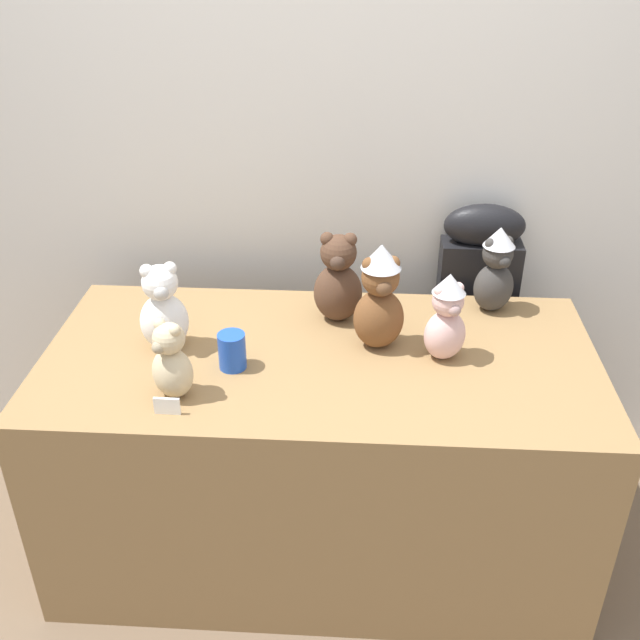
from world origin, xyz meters
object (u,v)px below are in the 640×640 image
Objects in this scene: teddy_bear_blush at (446,318)px; teddy_bear_cocoa at (338,280)px; display_table at (320,453)px; teddy_bear_sand at (171,362)px; teddy_bear_chestnut at (380,298)px; teddy_bear_snow at (163,309)px; instrument_case at (471,335)px; party_cup_blue at (232,351)px; teddy_bear_charcoal at (496,271)px.

teddy_bear_blush is 0.91× the size of teddy_bear_cocoa.
teddy_bear_sand reaches higher than display_table.
teddy_bear_snow is at bearing 172.44° from teddy_bear_chestnut.
teddy_bear_chestnut is (-0.19, 0.05, 0.03)m from teddy_bear_blush.
display_table is at bearing -171.70° from teddy_bear_chestnut.
teddy_bear_blush is at bearing -107.71° from instrument_case.
teddy_bear_blush reaches higher than party_cup_blue.
teddy_bear_charcoal reaches higher than teddy_bear_snow.
display_table is 5.68× the size of teddy_bear_charcoal.
teddy_bear_sand is (-0.43, -0.44, -0.03)m from teddy_bear_cocoa.
instrument_case is at bearing 44.84° from display_table.
instrument_case is (0.53, 0.53, 0.15)m from display_table.
teddy_bear_snow is at bearing 156.73° from teddy_bear_blush.
party_cup_blue is at bearing 165.53° from teddy_bear_blush.
teddy_bear_chestnut is (0.64, 0.05, 0.03)m from teddy_bear_snow.
teddy_bear_cocoa is 1.30× the size of teddy_bear_sand.
teddy_bear_chestnut is at bearing -127.46° from instrument_case.
teddy_bear_charcoal is (0.93, 0.54, 0.03)m from teddy_bear_sand.
teddy_bear_sand is at bearing -89.52° from teddy_bear_snow.
teddy_bear_charcoal is 0.87× the size of teddy_bear_chestnut.
teddy_bear_snow is at bearing -152.48° from instrument_case.
instrument_case is 3.10× the size of teddy_bear_chestnut.
display_table is 0.82m from teddy_bear_charcoal.
teddy_bear_charcoal is (1.01, 0.29, 0.01)m from teddy_bear_snow.
teddy_bear_cocoa is at bearing 78.59° from display_table.
display_table is at bearing -172.71° from teddy_bear_charcoal.
teddy_bear_sand is at bearing 174.60° from teddy_bear_blush.
teddy_bear_charcoal is 2.66× the size of party_cup_blue.
display_table is 0.63m from teddy_bear_blush.
teddy_bear_sand is at bearing -172.38° from teddy_bear_charcoal.
display_table is at bearing 61.35° from teddy_bear_sand.
teddy_bear_blush is 0.98× the size of teddy_bear_snow.
teddy_bear_charcoal is (0.50, 0.09, 0.00)m from teddy_bear_cocoa.
instrument_case reaches higher than display_table.
teddy_bear_blush is 0.20m from teddy_bear_chestnut.
teddy_bear_blush is (-0.17, -0.52, 0.37)m from instrument_case.
teddy_bear_charcoal is 0.89m from party_cup_blue.
instrument_case is 1.18m from teddy_bear_snow.
teddy_bear_cocoa is 0.51m from teddy_bear_charcoal.
teddy_bear_blush is 0.63m from party_cup_blue.
party_cup_blue is at bearing -141.73° from instrument_case.
party_cup_blue reaches higher than display_table.
teddy_bear_cocoa reaches higher than display_table.
teddy_bear_sand is at bearing -164.37° from teddy_bear_chestnut.
teddy_bear_snow is at bearing 173.94° from teddy_bear_charcoal.
teddy_bear_snow is 0.96× the size of teddy_bear_charcoal.
teddy_bear_blush is 0.38m from teddy_bear_cocoa.
teddy_bear_blush is at bearing 48.40° from teddy_bear_sand.
teddy_bear_blush is 2.51× the size of party_cup_blue.
teddy_bear_sand is at bearing -149.65° from display_table.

